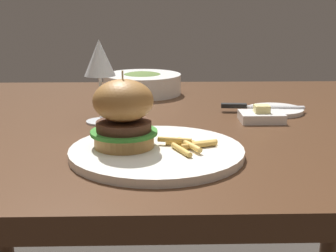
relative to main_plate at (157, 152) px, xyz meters
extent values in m
cube|color=#472B19|center=(0.04, 0.27, -0.03)|extent=(1.24, 1.00, 0.04)
cylinder|color=#472B19|center=(-0.52, 0.71, -0.40)|extent=(0.06, 0.06, 0.70)
cylinder|color=#472B19|center=(0.60, 0.71, -0.40)|extent=(0.06, 0.06, 0.70)
cylinder|color=white|center=(0.00, 0.00, 0.00)|extent=(0.29, 0.29, 0.01)
cylinder|color=#B78447|center=(-0.05, 0.01, 0.02)|extent=(0.10, 0.10, 0.02)
cylinder|color=#38842D|center=(-0.05, 0.01, 0.03)|extent=(0.11, 0.11, 0.01)
cylinder|color=#4C2D1E|center=(-0.05, 0.01, 0.04)|extent=(0.09, 0.09, 0.02)
ellipsoid|color=#9C6A35|center=(-0.05, 0.01, 0.09)|extent=(0.10, 0.10, 0.07)
cylinder|color=#CCB78C|center=(-0.05, 0.01, 0.11)|extent=(0.00, 0.00, 0.05)
cylinder|color=gold|center=(0.04, 0.01, 0.01)|extent=(0.05, 0.01, 0.01)
cylinder|color=#EABC5B|center=(0.08, 0.01, 0.01)|extent=(0.06, 0.03, 0.01)
cylinder|color=gold|center=(0.03, 0.01, 0.02)|extent=(0.06, 0.02, 0.01)
cylinder|color=#E0B251|center=(0.04, -0.03, 0.01)|extent=(0.03, 0.06, 0.01)
cylinder|color=gold|center=(0.07, 0.00, 0.01)|extent=(0.06, 0.03, 0.01)
cylinder|color=#EABC5B|center=(0.05, -0.01, 0.01)|extent=(0.04, 0.07, 0.01)
cylinder|color=silver|center=(-0.12, 0.23, -0.01)|extent=(0.07, 0.07, 0.00)
cylinder|color=silver|center=(-0.12, 0.23, 0.05)|extent=(0.01, 0.01, 0.10)
cone|color=silver|center=(-0.12, 0.23, 0.13)|extent=(0.07, 0.07, 0.08)
cylinder|color=white|center=(0.28, 0.32, 0.00)|extent=(0.13, 0.13, 0.01)
cube|color=silver|center=(0.28, 0.32, 0.01)|extent=(0.14, 0.02, 0.00)
cube|color=black|center=(0.18, 0.33, 0.01)|extent=(0.06, 0.02, 0.01)
cube|color=white|center=(0.23, 0.23, 0.00)|extent=(0.09, 0.07, 0.02)
cube|color=#F4E58C|center=(0.23, 0.23, 0.02)|extent=(0.03, 0.03, 0.02)
cylinder|color=white|center=(-0.04, 0.56, 0.02)|extent=(0.22, 0.22, 0.06)
ellipsoid|color=#4C662D|center=(-0.04, 0.56, 0.04)|extent=(0.12, 0.12, 0.02)
camera|label=1|loc=(0.00, -0.75, 0.24)|focal=50.00mm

